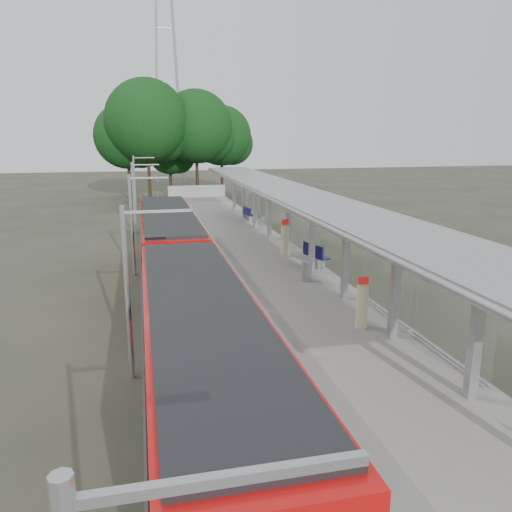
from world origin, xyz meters
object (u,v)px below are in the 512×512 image
Objects in this scene: bench_mid at (315,254)px; litter_bin at (307,271)px; info_pillar_near at (362,306)px; train at (180,281)px; bench_far at (249,214)px; info_pillar_far at (285,240)px.

bench_mid reaches higher than litter_bin.
info_pillar_near is at bearing -89.67° from litter_bin.
train reaches higher than bench_far.
litter_bin is (5.79, 2.29, -0.61)m from train.
litter_bin is (-0.90, -16.50, -0.08)m from bench_far.
bench_far is 16.53m from litter_bin.
train is 18.34× the size of bench_far.
bench_mid is at bearing 33.94° from train.
info_pillar_far reaches higher than bench_mid.
train is at bearing -162.08° from bench_mid.
bench_mid is 2.61m from info_pillar_far.
bench_mid is at bearing -89.23° from info_pillar_far.
bench_mid is 1.13× the size of bench_far.
info_pillar_far reaches higher than bench_far.
info_pillar_near is 0.90× the size of info_pillar_far.
train is at bearing 158.46° from info_pillar_near.
train is 6.26m from litter_bin.
info_pillar_far is at bearing 49.19° from train.
litter_bin is (-0.03, 5.69, -0.33)m from info_pillar_near.
info_pillar_near is (-0.87, -22.19, 0.25)m from bench_far.
bench_far is 0.84× the size of info_pillar_near.
info_pillar_far is (-0.47, -11.59, 0.34)m from bench_far.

